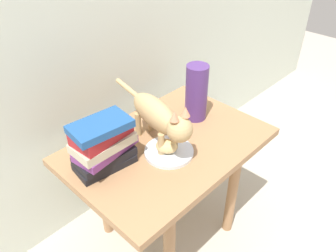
{
  "coord_description": "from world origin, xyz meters",
  "views": [
    {
      "loc": [
        -0.73,
        -0.71,
        1.32
      ],
      "look_at": [
        0.0,
        0.0,
        0.59
      ],
      "focal_mm": 36.09,
      "sensor_mm": 36.0,
      "label": 1
    }
  ],
  "objects": [
    {
      "name": "ground_plane",
      "position": [
        0.0,
        0.0,
        0.0
      ],
      "size": [
        6.0,
        6.0,
        0.0
      ],
      "primitive_type": "plane",
      "color": "#B2A899"
    },
    {
      "name": "side_table",
      "position": [
        0.0,
        0.0,
        0.44
      ],
      "size": [
        0.77,
        0.52,
        0.51
      ],
      "color": "#9E724C",
      "rests_on": "ground"
    },
    {
      "name": "plate",
      "position": [
        -0.04,
        -0.04,
        0.52
      ],
      "size": [
        0.18,
        0.18,
        0.01
      ],
      "primitive_type": "cylinder",
      "color": "silver",
      "rests_on": "side_table"
    },
    {
      "name": "bread_roll",
      "position": [
        -0.05,
        -0.04,
        0.55
      ],
      "size": [
        0.09,
        0.1,
        0.05
      ],
      "primitive_type": "ellipsoid",
      "rotation": [
        0.0,
        0.0,
        2.08
      ],
      "color": "#E0BC7A",
      "rests_on": "plate"
    },
    {
      "name": "cat",
      "position": [
        -0.03,
        0.01,
        0.65
      ],
      "size": [
        0.14,
        0.47,
        0.23
      ],
      "color": "tan",
      "rests_on": "side_table"
    },
    {
      "name": "book_stack",
      "position": [
        -0.24,
        0.07,
        0.61
      ],
      "size": [
        0.23,
        0.15,
        0.19
      ],
      "color": "black",
      "rests_on": "side_table"
    },
    {
      "name": "green_vase",
      "position": [
        0.21,
        0.04,
        0.63
      ],
      "size": [
        0.09,
        0.09,
        0.24
      ],
      "primitive_type": "cylinder",
      "color": "#4C2D72",
      "rests_on": "side_table"
    }
  ]
}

